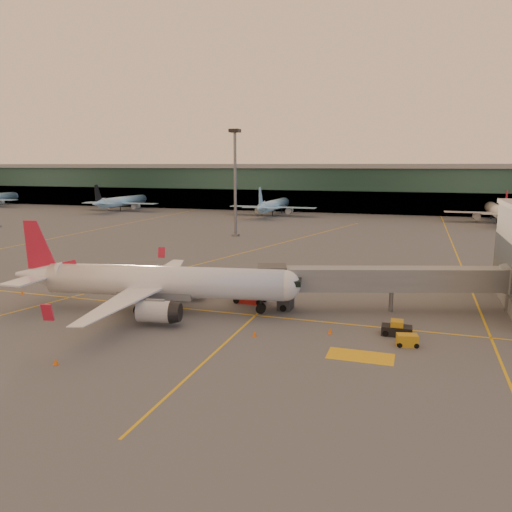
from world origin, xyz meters
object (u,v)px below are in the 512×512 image
(catering_truck, at_px, (249,286))
(pushback_tug, at_px, (397,329))
(main_airplane, at_px, (155,283))
(gpu_cart, at_px, (407,340))

(catering_truck, distance_m, pushback_tug, 19.75)
(main_airplane, height_order, catering_truck, main_airplane)
(main_airplane, height_order, gpu_cart, main_airplane)
(main_airplane, distance_m, gpu_cart, 29.18)
(catering_truck, xyz_separation_m, pushback_tug, (18.37, -7.08, -1.55))
(main_airplane, distance_m, catering_truck, 11.73)
(catering_truck, relative_size, gpu_cart, 2.27)
(catering_truck, xyz_separation_m, gpu_cart, (19.47, -10.04, -1.61))
(main_airplane, bearing_deg, pushback_tug, -10.16)
(gpu_cart, bearing_deg, main_airplane, 161.63)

